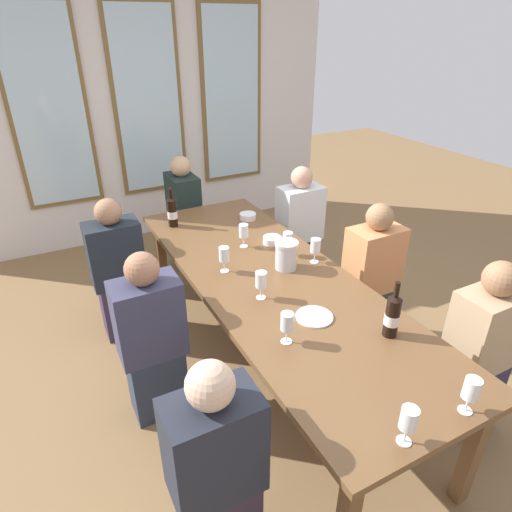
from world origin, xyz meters
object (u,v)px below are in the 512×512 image
at_px(seated_person_1, 371,279).
at_px(seated_person_6, 185,216).
at_px(dining_table, 273,287).
at_px(wine_bottle_0, 172,212).
at_px(tasting_bowl_0, 248,216).
at_px(seated_person_0, 152,341).
at_px(wine_glass_4, 288,240).
at_px(seated_person_2, 118,273).
at_px(wine_glass_2, 261,280).
at_px(wine_glass_7, 315,247).
at_px(wine_glass_3, 287,323).
at_px(wine_glass_0, 471,390).
at_px(metal_pitcher, 286,255).
at_px(wine_glass_1, 244,232).
at_px(seated_person_4, 216,473).
at_px(tasting_bowl_1, 272,240).
at_px(wine_glass_5, 224,255).
at_px(seated_person_3, 299,230).
at_px(wine_bottle_1, 392,315).
at_px(wine_glass_6, 409,419).
at_px(seated_person_5, 479,353).
at_px(white_plate_0, 314,317).

height_order(seated_person_1, seated_person_6, same).
height_order(dining_table, wine_bottle_0, wine_bottle_0).
relative_size(tasting_bowl_0, seated_person_0, 0.12).
bearing_deg(wine_glass_4, seated_person_2, 146.87).
xyz_separation_m(wine_glass_2, seated_person_6, (0.17, 1.89, -0.34)).
bearing_deg(dining_table, wine_glass_4, 44.10).
xyz_separation_m(wine_glass_4, wine_glass_7, (0.11, -0.17, 0.00)).
relative_size(wine_glass_3, seated_person_0, 0.16).
height_order(tasting_bowl_0, wine_glass_0, wine_glass_0).
height_order(wine_glass_3, seated_person_6, seated_person_6).
height_order(dining_table, seated_person_2, seated_person_2).
distance_m(metal_pitcher, wine_glass_1, 0.42).
relative_size(wine_glass_7, seated_person_6, 0.16).
height_order(wine_glass_0, wine_glass_1, same).
bearing_deg(seated_person_1, seated_person_4, -150.38).
distance_m(metal_pitcher, wine_glass_0, 1.39).
bearing_deg(tasting_bowl_1, wine_glass_5, -155.39).
bearing_deg(wine_bottle_0, tasting_bowl_0, -14.02).
xyz_separation_m(wine_bottle_0, wine_glass_2, (0.13, -1.24, 0.00)).
bearing_deg(seated_person_3, wine_bottle_1, -107.83).
height_order(wine_glass_6, seated_person_3, seated_person_3).
distance_m(wine_glass_0, wine_glass_1, 1.81).
height_order(wine_glass_3, seated_person_5, seated_person_5).
distance_m(wine_glass_5, seated_person_0, 0.69).
xyz_separation_m(metal_pitcher, seated_person_3, (0.66, 0.86, -0.31)).
distance_m(wine_glass_1, seated_person_6, 1.28).
relative_size(dining_table, wine_glass_5, 15.92).
bearing_deg(seated_person_1, wine_glass_4, 155.09).
height_order(wine_glass_0, wine_glass_5, same).
xyz_separation_m(tasting_bowl_1, seated_person_6, (-0.24, 1.28, -0.24)).
relative_size(wine_glass_0, seated_person_2, 0.16).
distance_m(wine_glass_0, seated_person_1, 1.46).
relative_size(seated_person_3, seated_person_5, 1.00).
bearing_deg(wine_glass_1, wine_glass_3, -104.86).
bearing_deg(wine_glass_2, white_plate_0, -61.38).
distance_m(wine_glass_0, seated_person_6, 3.07).
bearing_deg(wine_glass_7, wine_bottle_1, -96.74).
distance_m(white_plate_0, wine_glass_7, 0.65).
height_order(wine_glass_3, seated_person_3, seated_person_3).
bearing_deg(wine_glass_3, seated_person_4, -146.37).
bearing_deg(tasting_bowl_1, seated_person_4, -127.00).
distance_m(tasting_bowl_1, seated_person_0, 1.16).
bearing_deg(dining_table, white_plate_0, -90.71).
height_order(wine_bottle_1, wine_glass_7, wine_bottle_1).
bearing_deg(wine_glass_6, seated_person_3, 66.74).
bearing_deg(tasting_bowl_1, wine_bottle_0, 130.79).
bearing_deg(wine_bottle_1, wine_glass_2, 124.97).
bearing_deg(wine_bottle_1, wine_glass_0, -97.96).
distance_m(wine_glass_7, seated_person_0, 1.21).
height_order(wine_glass_2, seated_person_3, seated_person_3).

